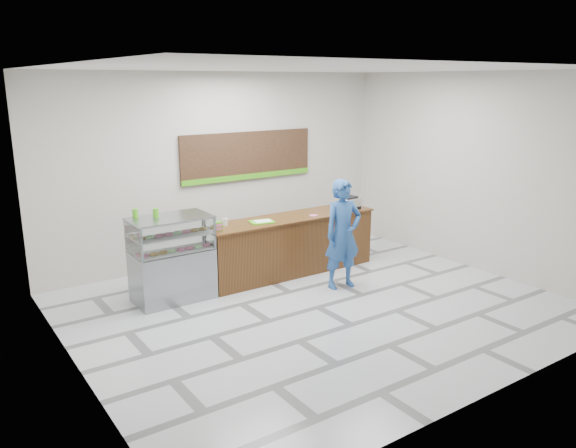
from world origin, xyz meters
TOP-DOWN VIEW (x-y plane):
  - floor at (0.00, 0.00)m, footprint 7.00×7.00m
  - back_wall at (0.00, 3.00)m, footprint 7.00×0.00m
  - ceiling at (0.00, 0.00)m, footprint 7.00×7.00m
  - sales_counter at (0.55, 1.55)m, footprint 3.26×0.76m
  - display_case at (-1.67, 1.55)m, footprint 1.22×0.72m
  - menu_board at (0.55, 2.96)m, footprint 2.80×0.06m
  - cash_register at (1.79, 1.49)m, footprint 0.42×0.43m
  - card_terminal at (1.87, 1.42)m, footprint 0.08×0.15m
  - serving_tray at (-0.07, 1.48)m, footprint 0.44×0.35m
  - napkin_box at (-0.95, 1.68)m, footprint 0.16×0.16m
  - straw_cup at (-0.67, 1.65)m, footprint 0.08×0.08m
  - promo_box at (-0.95, 1.42)m, footprint 0.17×0.11m
  - donut_decal at (0.95, 1.39)m, footprint 0.15×0.15m
  - green_cup_left at (-2.11, 1.81)m, footprint 0.09×0.09m
  - green_cup_right at (-1.84, 1.65)m, footprint 0.09×0.09m
  - customer at (0.87, 0.49)m, footprint 0.71×0.52m

SIDE VIEW (x-z plane):
  - floor at x=0.00m, z-range 0.00..0.00m
  - sales_counter at x=0.55m, z-range 0.00..1.03m
  - display_case at x=-1.67m, z-range 0.01..1.34m
  - customer at x=0.87m, z-range 0.00..1.81m
  - donut_decal at x=0.95m, z-range 1.03..1.03m
  - serving_tray at x=-0.07m, z-range 1.03..1.05m
  - card_terminal at x=1.87m, z-range 1.03..1.07m
  - straw_cup at x=-0.67m, z-range 1.03..1.15m
  - napkin_box at x=-0.95m, z-range 1.03..1.15m
  - promo_box at x=-0.95m, z-range 1.03..1.18m
  - cash_register at x=1.79m, z-range 0.99..1.34m
  - green_cup_left at x=-2.11m, z-range 1.33..1.46m
  - green_cup_right at x=-1.84m, z-range 1.33..1.47m
  - back_wall at x=0.00m, z-range -1.75..5.25m
  - menu_board at x=0.55m, z-range 1.48..2.38m
  - ceiling at x=0.00m, z-range 3.50..3.50m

